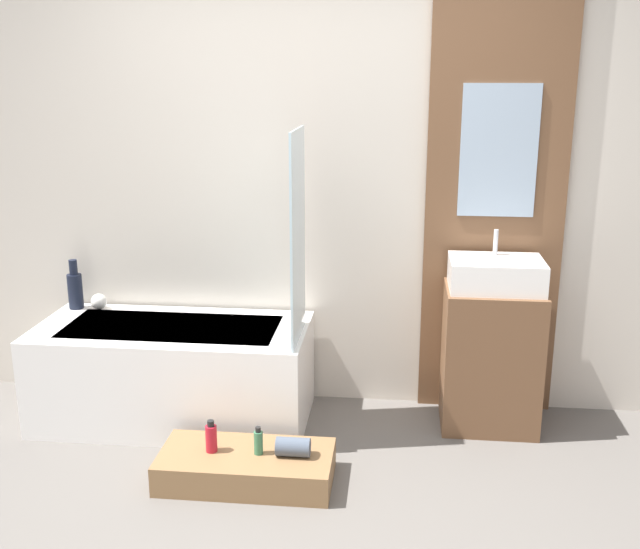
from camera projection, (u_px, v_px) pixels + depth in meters
wall_tiled_back at (313, 180)px, 4.17m from camera, size 4.20×0.06×2.60m
wall_wood_accent at (496, 182)px, 4.02m from camera, size 0.75×0.04×2.60m
bathtub at (174, 372)px, 4.14m from camera, size 1.48×0.69×0.54m
glass_shower_screen at (298, 237)px, 3.77m from camera, size 0.01×0.47×1.07m
wooden_step_bench at (246, 467)px, 3.56m from camera, size 0.82×0.40×0.15m
vanity_cabinet at (490, 358)px, 4.05m from camera, size 0.51×0.41×0.78m
sink at (496, 274)px, 3.92m from camera, size 0.48×0.34×0.30m
vase_tall_dark at (75, 289)px, 4.35m from camera, size 0.08×0.08×0.29m
vase_round_light at (99, 302)px, 4.35m from camera, size 0.09×0.09×0.09m
bottle_soap_primary at (211, 438)px, 3.53m from camera, size 0.05×0.05×0.16m
bottle_soap_secondary at (258, 442)px, 3.51m from camera, size 0.04×0.04×0.14m
towel_roll at (293, 447)px, 3.50m from camera, size 0.16×0.09×0.09m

